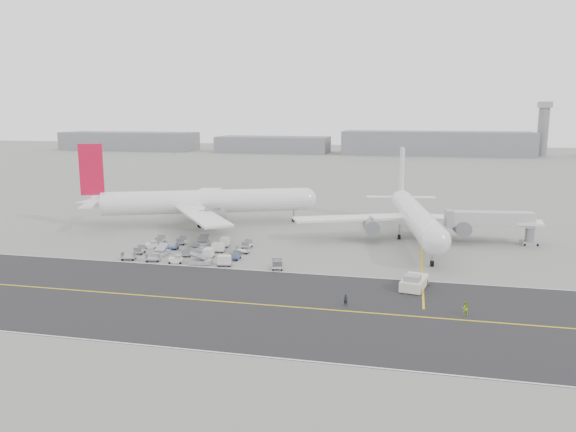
% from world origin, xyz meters
% --- Properties ---
extents(ground, '(700.00, 700.00, 0.00)m').
position_xyz_m(ground, '(0.00, 0.00, 0.00)').
color(ground, gray).
rests_on(ground, ground).
extents(taxiway, '(220.00, 59.00, 0.03)m').
position_xyz_m(taxiway, '(5.02, -17.98, 0.01)').
color(taxiway, '#262629').
rests_on(taxiway, ground).
extents(horizon_buildings, '(520.00, 28.00, 28.00)m').
position_xyz_m(horizon_buildings, '(30.00, 260.00, 0.00)').
color(horizon_buildings, gray).
rests_on(horizon_buildings, ground).
extents(control_tower, '(7.00, 7.00, 31.25)m').
position_xyz_m(control_tower, '(100.00, 265.00, 16.25)').
color(control_tower, gray).
rests_on(control_tower, ground).
extents(airliner_a, '(51.90, 50.87, 18.82)m').
position_xyz_m(airliner_a, '(-19.45, 31.29, 5.43)').
color(airliner_a, white).
rests_on(airliner_a, ground).
extents(airliner_b, '(49.01, 49.90, 17.30)m').
position_xyz_m(airliner_b, '(28.52, 26.46, 4.99)').
color(airliner_b, white).
rests_on(airliner_b, ground).
extents(pushback_tug, '(4.29, 8.55, 2.41)m').
position_xyz_m(pushback_tug, '(28.67, -6.36, 0.99)').
color(pushback_tug, silver).
rests_on(pushback_tug, ground).
extents(jet_bridge, '(17.90, 5.39, 6.68)m').
position_xyz_m(jet_bridge, '(43.13, 25.96, 4.66)').
color(jet_bridge, gray).
rests_on(jet_bridge, ground).
extents(gse_cluster, '(27.41, 22.72, 1.88)m').
position_xyz_m(gse_cluster, '(-11.46, 5.90, 0.00)').
color(gse_cluster, '#9E9FA3').
rests_on(gse_cluster, ground).
extents(stray_dolly, '(2.33, 3.04, 1.66)m').
position_xyz_m(stray_dolly, '(6.52, -0.65, 0.00)').
color(stray_dolly, silver).
rests_on(stray_dolly, ground).
extents(ground_crew_a, '(0.66, 0.50, 1.63)m').
position_xyz_m(ground_crew_a, '(19.77, -15.94, 0.81)').
color(ground_crew_a, black).
rests_on(ground_crew_a, ground).
extents(ground_crew_b, '(0.94, 0.77, 1.78)m').
position_xyz_m(ground_crew_b, '(35.15, -15.98, 0.89)').
color(ground_crew_b, '#94B915').
rests_on(ground_crew_b, ground).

